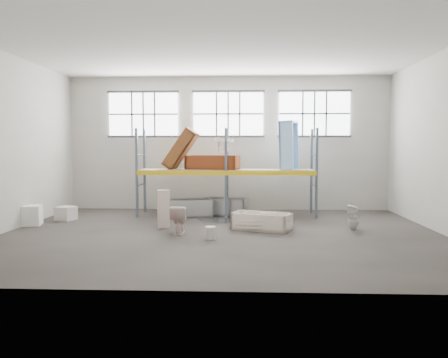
# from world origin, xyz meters

# --- Properties ---
(floor) EXTENTS (12.00, 10.00, 0.10)m
(floor) POSITION_xyz_m (0.00, 0.00, -0.05)
(floor) COLOR #46413C
(floor) RESTS_ON ground
(ceiling) EXTENTS (12.00, 10.00, 0.10)m
(ceiling) POSITION_xyz_m (0.00, 0.00, 5.05)
(ceiling) COLOR silver
(ceiling) RESTS_ON ground
(wall_back) EXTENTS (12.00, 0.10, 5.00)m
(wall_back) POSITION_xyz_m (0.00, 5.05, 2.50)
(wall_back) COLOR #ADAAA0
(wall_back) RESTS_ON ground
(wall_front) EXTENTS (12.00, 0.10, 5.00)m
(wall_front) POSITION_xyz_m (0.00, -5.05, 2.50)
(wall_front) COLOR #BBB8AE
(wall_front) RESTS_ON ground
(wall_left) EXTENTS (0.10, 10.00, 5.00)m
(wall_left) POSITION_xyz_m (-6.05, 0.00, 2.50)
(wall_left) COLOR #B8B4AA
(wall_left) RESTS_ON ground
(window_left) EXTENTS (2.60, 0.04, 1.60)m
(window_left) POSITION_xyz_m (-3.20, 4.94, 3.60)
(window_left) COLOR white
(window_left) RESTS_ON wall_back
(window_mid) EXTENTS (2.60, 0.04, 1.60)m
(window_mid) POSITION_xyz_m (0.00, 4.94, 3.60)
(window_mid) COLOR white
(window_mid) RESTS_ON wall_back
(window_right) EXTENTS (2.60, 0.04, 1.60)m
(window_right) POSITION_xyz_m (3.20, 4.94, 3.60)
(window_right) COLOR white
(window_right) RESTS_ON wall_back
(rack_upright_la) EXTENTS (0.08, 0.08, 3.00)m
(rack_upright_la) POSITION_xyz_m (-3.00, 2.90, 1.50)
(rack_upright_la) COLOR slate
(rack_upright_la) RESTS_ON floor
(rack_upright_lb) EXTENTS (0.08, 0.08, 3.00)m
(rack_upright_lb) POSITION_xyz_m (-3.00, 4.10, 1.50)
(rack_upright_lb) COLOR slate
(rack_upright_lb) RESTS_ON floor
(rack_upright_ma) EXTENTS (0.08, 0.08, 3.00)m
(rack_upright_ma) POSITION_xyz_m (0.00, 2.90, 1.50)
(rack_upright_ma) COLOR slate
(rack_upright_ma) RESTS_ON floor
(rack_upright_mb) EXTENTS (0.08, 0.08, 3.00)m
(rack_upright_mb) POSITION_xyz_m (0.00, 4.10, 1.50)
(rack_upright_mb) COLOR slate
(rack_upright_mb) RESTS_ON floor
(rack_upright_ra) EXTENTS (0.08, 0.08, 3.00)m
(rack_upright_ra) POSITION_xyz_m (3.00, 2.90, 1.50)
(rack_upright_ra) COLOR slate
(rack_upright_ra) RESTS_ON floor
(rack_upright_rb) EXTENTS (0.08, 0.08, 3.00)m
(rack_upright_rb) POSITION_xyz_m (3.00, 4.10, 1.50)
(rack_upright_rb) COLOR slate
(rack_upright_rb) RESTS_ON floor
(rack_beam_front) EXTENTS (6.00, 0.10, 0.14)m
(rack_beam_front) POSITION_xyz_m (0.00, 2.90, 1.50)
(rack_beam_front) COLOR yellow
(rack_beam_front) RESTS_ON floor
(rack_beam_back) EXTENTS (6.00, 0.10, 0.14)m
(rack_beam_back) POSITION_xyz_m (0.00, 4.10, 1.50)
(rack_beam_back) COLOR yellow
(rack_beam_back) RESTS_ON floor
(shelf_deck) EXTENTS (5.90, 1.10, 0.03)m
(shelf_deck) POSITION_xyz_m (0.00, 3.50, 1.58)
(shelf_deck) COLOR gray
(shelf_deck) RESTS_ON floor
(wet_patch) EXTENTS (1.80, 1.80, 0.00)m
(wet_patch) POSITION_xyz_m (0.00, 2.70, 0.00)
(wet_patch) COLOR black
(wet_patch) RESTS_ON floor
(bathtub_beige) EXTENTS (1.82, 1.34, 0.48)m
(bathtub_beige) POSITION_xyz_m (1.12, 0.72, 0.24)
(bathtub_beige) COLOR silver
(bathtub_beige) RESTS_ON floor
(cistern_spare) EXTENTS (0.45, 0.25, 0.41)m
(cistern_spare) POSITION_xyz_m (1.28, 0.75, 0.28)
(cistern_spare) COLOR beige
(cistern_spare) RESTS_ON bathtub_beige
(sink_in_tub) EXTENTS (0.47, 0.47, 0.14)m
(sink_in_tub) POSITION_xyz_m (0.65, 0.68, 0.16)
(sink_in_tub) COLOR beige
(sink_in_tub) RESTS_ON bathtub_beige
(toilet_beige) EXTENTS (0.44, 0.76, 0.77)m
(toilet_beige) POSITION_xyz_m (-1.17, 0.06, 0.38)
(toilet_beige) COLOR #F5DACF
(toilet_beige) RESTS_ON floor
(cistern_tall) EXTENTS (0.40, 0.31, 1.11)m
(cistern_tall) POSITION_xyz_m (-1.75, 0.92, 0.55)
(cistern_tall) COLOR beige
(cistern_tall) RESTS_ON floor
(toilet_white) EXTENTS (0.42, 0.41, 0.71)m
(toilet_white) POSITION_xyz_m (3.75, 0.85, 0.36)
(toilet_white) COLOR white
(toilet_white) RESTS_ON floor
(steel_tub_left) EXTENTS (1.78, 1.16, 0.60)m
(steel_tub_left) POSITION_xyz_m (-1.30, 3.05, 0.30)
(steel_tub_left) COLOR #ABAFB3
(steel_tub_left) RESTS_ON floor
(steel_tub_right) EXTENTS (1.68, 1.05, 0.57)m
(steel_tub_right) POSITION_xyz_m (-0.08, 3.60, 0.29)
(steel_tub_right) COLOR #B1B4B9
(steel_tub_right) RESTS_ON floor
(rust_tub_flat) EXTENTS (1.92, 1.18, 0.50)m
(rust_tub_flat) POSITION_xyz_m (-0.49, 3.55, 1.82)
(rust_tub_flat) COLOR #923917
(rust_tub_flat) RESTS_ON shelf_deck
(rust_tub_tilted) EXTENTS (1.28, 0.82, 1.50)m
(rust_tub_tilted) POSITION_xyz_m (-1.60, 3.52, 2.29)
(rust_tub_tilted) COLOR brown
(rust_tub_tilted) RESTS_ON shelf_deck
(sink_on_shelf) EXTENTS (0.81, 0.72, 0.59)m
(sink_on_shelf) POSITION_xyz_m (-0.07, 3.36, 2.09)
(sink_on_shelf) COLOR white
(sink_on_shelf) RESTS_ON rust_tub_flat
(blue_tub_upright) EXTENTS (0.79, 0.94, 1.73)m
(blue_tub_upright) POSITION_xyz_m (2.15, 3.62, 2.40)
(blue_tub_upright) COLOR #94C6FB
(blue_tub_upright) RESTS_ON shelf_deck
(bucket) EXTENTS (0.30, 0.30, 0.33)m
(bucket) POSITION_xyz_m (-0.25, -0.71, 0.16)
(bucket) COLOR beige
(bucket) RESTS_ON floor
(carton_near) EXTENTS (0.80, 0.73, 0.60)m
(carton_near) POSITION_xyz_m (-5.91, 1.18, 0.30)
(carton_near) COLOR white
(carton_near) RESTS_ON floor
(carton_far) EXTENTS (0.67, 0.67, 0.44)m
(carton_far) POSITION_xyz_m (-5.16, 2.16, 0.22)
(carton_far) COLOR beige
(carton_far) RESTS_ON floor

